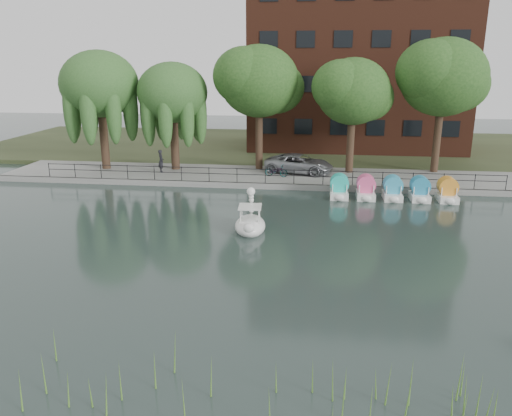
% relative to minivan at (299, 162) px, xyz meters
% --- Properties ---
extents(ground_plane, '(120.00, 120.00, 0.00)m').
position_rel_minivan_xyz_m(ground_plane, '(-2.20, -16.72, -1.22)').
color(ground_plane, '#34413E').
extents(promenade, '(40.00, 6.00, 0.40)m').
position_rel_minivan_xyz_m(promenade, '(-2.20, -0.72, -1.02)').
color(promenade, gray).
rests_on(promenade, ground_plane).
extents(kerb, '(40.00, 0.25, 0.40)m').
position_rel_minivan_xyz_m(kerb, '(-2.20, -3.67, -1.02)').
color(kerb, gray).
rests_on(kerb, ground_plane).
extents(land_strip, '(60.00, 22.00, 0.36)m').
position_rel_minivan_xyz_m(land_strip, '(-2.20, 13.28, -1.04)').
color(land_strip, '#47512D').
rests_on(land_strip, ground_plane).
extents(railing, '(32.00, 0.05, 1.00)m').
position_rel_minivan_xyz_m(railing, '(-2.20, -3.47, -0.07)').
color(railing, black).
rests_on(railing, promenade).
extents(apartment_building, '(20.00, 10.07, 18.00)m').
position_rel_minivan_xyz_m(apartment_building, '(4.80, 13.24, 8.14)').
color(apartment_building, '#4C1E16').
rests_on(apartment_building, land_strip).
extents(willow_left, '(5.88, 5.88, 9.01)m').
position_rel_minivan_xyz_m(willow_left, '(-15.20, -0.22, 5.65)').
color(willow_left, '#473323').
rests_on(willow_left, promenade).
extents(willow_mid, '(5.32, 5.32, 8.15)m').
position_rel_minivan_xyz_m(willow_mid, '(-9.70, 0.28, 5.03)').
color(willow_mid, '#473323').
rests_on(willow_mid, promenade).
extents(broadleaf_center, '(6.00, 6.00, 9.25)m').
position_rel_minivan_xyz_m(broadleaf_center, '(-3.20, 1.28, 5.84)').
color(broadleaf_center, '#473323').
rests_on(broadleaf_center, promenade).
extents(broadleaf_right, '(5.40, 5.40, 8.32)m').
position_rel_minivan_xyz_m(broadleaf_right, '(3.80, 0.78, 5.17)').
color(broadleaf_right, '#473323').
rests_on(broadleaf_right, promenade).
extents(broadleaf_far, '(6.30, 6.30, 9.71)m').
position_rel_minivan_xyz_m(broadleaf_far, '(10.30, 1.78, 6.18)').
color(broadleaf_far, '#473323').
rests_on(broadleaf_far, promenade).
extents(minivan, '(3.87, 6.31, 1.63)m').
position_rel_minivan_xyz_m(minivan, '(0.00, 0.00, 0.00)').
color(minivan, gray).
rests_on(minivan, promenade).
extents(bicycle, '(0.96, 1.81, 1.00)m').
position_rel_minivan_xyz_m(bicycle, '(-1.59, -1.46, -0.32)').
color(bicycle, gray).
rests_on(bicycle, promenade).
extents(pedestrian, '(0.78, 0.86, 1.98)m').
position_rel_minivan_xyz_m(pedestrian, '(-10.45, -1.03, 0.17)').
color(pedestrian, black).
rests_on(pedestrian, promenade).
extents(swan_boat, '(1.79, 2.68, 2.15)m').
position_rel_minivan_xyz_m(swan_boat, '(-2.02, -12.58, -0.75)').
color(swan_boat, white).
rests_on(swan_boat, ground_plane).
extents(pedal_boat_row, '(7.95, 1.70, 1.40)m').
position_rel_minivan_xyz_m(pedal_boat_row, '(6.25, -5.29, -0.61)').
color(pedal_boat_row, white).
rests_on(pedal_boat_row, ground_plane).
extents(reed_bank, '(24.00, 2.40, 1.20)m').
position_rel_minivan_xyz_m(reed_bank, '(-0.20, -26.22, -0.62)').
color(reed_bank, '#669938').
rests_on(reed_bank, ground_plane).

